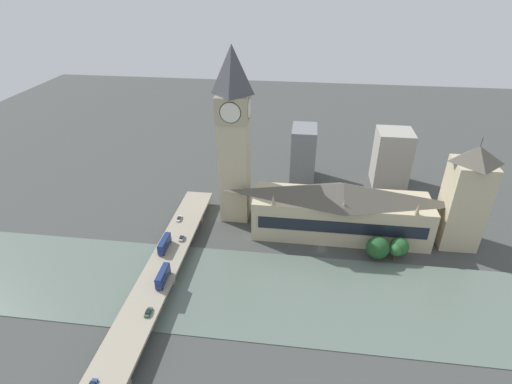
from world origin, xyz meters
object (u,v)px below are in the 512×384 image
at_px(double_decker_bus_lead, 164,243).
at_px(car_northbound_tail, 148,312).
at_px(parliament_hall, 341,209).
at_px(victoria_tower, 465,197).
at_px(car_southbound_lead, 182,238).
at_px(road_bridge, 160,274).
at_px(car_northbound_lead, 179,219).
at_px(double_decker_bus_mid, 163,276).
at_px(clock_tower, 234,134).

bearing_deg(double_decker_bus_lead, car_northbound_tail, -170.26).
bearing_deg(parliament_hall, victoria_tower, -89.94).
distance_m(car_northbound_tail, car_southbound_lead, 44.02).
xyz_separation_m(road_bridge, car_northbound_lead, (37.72, 3.15, 1.78)).
height_order(car_northbound_tail, car_southbound_lead, car_southbound_lead).
height_order(victoria_tower, double_decker_bus_mid, victoria_tower).
relative_size(clock_tower, road_bridge, 0.65).
bearing_deg(victoria_tower, double_decker_bus_lead, 102.93).
bearing_deg(car_northbound_tail, parliament_hall, -46.43).
distance_m(parliament_hall, car_northbound_tail, 96.31).
height_order(clock_tower, car_northbound_tail, clock_tower).
relative_size(victoria_tower, double_decker_bus_lead, 4.71).
height_order(road_bridge, car_southbound_lead, car_southbound_lead).
distance_m(double_decker_bus_lead, car_southbound_lead, 9.30).
xyz_separation_m(victoria_tower, double_decker_bus_lead, (-29.57, 128.77, -15.54)).
height_order(victoria_tower, road_bridge, victoria_tower).
height_order(double_decker_bus_lead, car_northbound_tail, double_decker_bus_lead).
bearing_deg(double_decker_bus_lead, victoria_tower, -77.07).
bearing_deg(parliament_hall, car_northbound_lead, 95.14).
xyz_separation_m(double_decker_bus_mid, car_northbound_tail, (-16.61, -0.15, -2.13)).
height_order(parliament_hall, double_decker_bus_lead, parliament_hall).
relative_size(double_decker_bus_lead, double_decker_bus_mid, 1.00).
xyz_separation_m(double_decker_bus_lead, car_northbound_lead, (22.65, 0.47, -2.08)).
relative_size(clock_tower, car_southbound_lead, 20.36).
bearing_deg(double_decker_bus_mid, clock_tower, -17.09).
distance_m(victoria_tower, car_southbound_lead, 126.59).
xyz_separation_m(double_decker_bus_mid, car_northbound_lead, (42.73, 6.62, -2.19)).
relative_size(clock_tower, victoria_tower, 1.62).
relative_size(double_decker_bus_mid, car_northbound_lead, 2.39).
bearing_deg(car_northbound_tail, double_decker_bus_mid, 0.50).
height_order(clock_tower, double_decker_bus_mid, clock_tower).
bearing_deg(car_northbound_tail, clock_tower, -13.40).
height_order(double_decker_bus_lead, car_northbound_lead, double_decker_bus_lead).
relative_size(car_northbound_lead, car_northbound_tail, 1.06).
height_order(road_bridge, double_decker_bus_lead, double_decker_bus_lead).
xyz_separation_m(parliament_hall, victoria_tower, (0.06, -52.87, 10.59)).
height_order(double_decker_bus_mid, car_northbound_tail, double_decker_bus_mid).
bearing_deg(clock_tower, car_northbound_lead, 123.80).
height_order(parliament_hall, car_northbound_tail, parliament_hall).
relative_size(parliament_hall, clock_tower, 0.96).
height_order(road_bridge, car_northbound_tail, car_northbound_tail).
relative_size(victoria_tower, car_northbound_tail, 11.96).
relative_size(double_decker_bus_lead, car_southbound_lead, 2.67).
relative_size(parliament_hall, car_northbound_tail, 18.60).
relative_size(road_bridge, car_southbound_lead, 31.34).
bearing_deg(parliament_hall, double_decker_bus_mid, 125.42).
distance_m(victoria_tower, double_decker_bus_lead, 133.03).
height_order(parliament_hall, victoria_tower, victoria_tower).
distance_m(road_bridge, car_northbound_lead, 37.89).
bearing_deg(car_southbound_lead, car_northbound_tail, -178.81).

